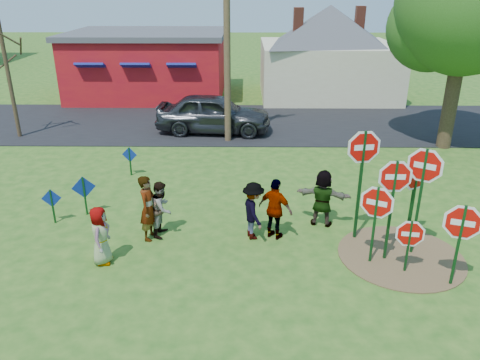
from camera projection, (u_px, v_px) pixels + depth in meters
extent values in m
plane|color=#265618|center=(228.00, 236.00, 13.08)|extent=(120.00, 120.00, 0.00)
cube|color=black|center=(236.00, 123.00, 23.67)|extent=(120.00, 7.50, 0.04)
cylinder|color=brown|center=(401.00, 256.00, 12.10)|extent=(3.20, 3.20, 0.03)
cube|color=maroon|center=(150.00, 66.00, 29.04)|extent=(9.00, 7.00, 3.60)
cube|color=#4C4C51|center=(147.00, 34.00, 28.28)|extent=(9.40, 7.40, 0.30)
cube|color=navy|center=(91.00, 66.00, 25.51)|extent=(1.60, 0.78, 0.45)
cube|color=navy|center=(136.00, 66.00, 25.48)|extent=(1.60, 0.78, 0.45)
cube|color=navy|center=(182.00, 66.00, 25.46)|extent=(1.60, 0.78, 0.45)
cube|color=beige|center=(327.00, 70.00, 29.00)|extent=(8.00, 7.00, 3.20)
pyramid|color=#4C4C51|center=(331.00, 5.00, 27.53)|extent=(9.40, 9.40, 2.20)
cube|color=brown|center=(298.00, 20.00, 26.94)|extent=(0.55, 0.55, 1.40)
cube|color=brown|center=(360.00, 18.00, 28.74)|extent=(0.55, 0.55, 1.40)
cube|color=#113E18|center=(374.00, 226.00, 11.49)|extent=(0.08, 0.09, 2.06)
cylinder|color=white|center=(377.00, 203.00, 11.24)|extent=(0.99, 0.51, 1.10)
cylinder|color=#C00B05|center=(377.00, 203.00, 11.24)|extent=(0.86, 0.44, 0.95)
cube|color=white|center=(377.00, 203.00, 11.24)|extent=(0.44, 0.22, 0.14)
cube|color=#113E18|center=(360.00, 187.00, 12.41)|extent=(0.07, 0.09, 3.09)
cylinder|color=white|center=(364.00, 147.00, 11.98)|extent=(1.18, 0.19, 1.19)
cylinder|color=#C00B05|center=(364.00, 147.00, 11.98)|extent=(1.02, 0.17, 1.03)
cube|color=white|center=(364.00, 147.00, 11.98)|extent=(0.52, 0.08, 0.15)
cylinder|color=gold|center=(364.00, 147.00, 11.98)|extent=(1.18, 0.18, 1.19)
cube|color=#113E18|center=(419.00, 203.00, 11.73)|extent=(0.09, 0.10, 2.88)
cylinder|color=white|center=(425.00, 166.00, 11.34)|extent=(1.01, 0.64, 1.18)
cylinder|color=#C00B05|center=(425.00, 166.00, 11.34)|extent=(0.87, 0.56, 1.02)
cube|color=white|center=(425.00, 166.00, 11.34)|extent=(0.44, 0.28, 0.15)
cube|color=#113E18|center=(412.00, 202.00, 12.33)|extent=(0.09, 0.10, 2.42)
cylinder|color=white|center=(417.00, 174.00, 12.03)|extent=(1.06, 0.52, 1.17)
cylinder|color=#C00B05|center=(417.00, 174.00, 12.03)|extent=(0.92, 0.45, 1.01)
cube|color=white|center=(417.00, 174.00, 12.03)|extent=(0.47, 0.23, 0.15)
cylinder|color=gold|center=(417.00, 174.00, 12.03)|extent=(1.06, 0.51, 1.17)
cube|color=#113E18|center=(408.00, 247.00, 11.21)|extent=(0.06, 0.07, 1.39)
cylinder|color=white|center=(410.00, 234.00, 11.07)|extent=(0.92, 0.15, 0.93)
cylinder|color=#C00B05|center=(410.00, 234.00, 11.07)|extent=(0.79, 0.14, 0.80)
cube|color=white|center=(410.00, 234.00, 11.07)|extent=(0.40, 0.07, 0.12)
cube|color=#113E18|center=(458.00, 246.00, 10.60)|extent=(0.08, 0.09, 2.05)
cylinder|color=white|center=(463.00, 223.00, 10.36)|extent=(1.08, 0.39, 1.14)
cylinder|color=#C00B05|center=(463.00, 223.00, 10.36)|extent=(0.93, 0.34, 0.98)
cube|color=white|center=(463.00, 223.00, 10.36)|extent=(0.48, 0.17, 0.14)
cylinder|color=gold|center=(463.00, 223.00, 10.36)|extent=(1.08, 0.38, 1.14)
cube|color=#113E18|center=(390.00, 212.00, 11.49)|extent=(0.06, 0.07, 2.68)
cylinder|color=white|center=(395.00, 177.00, 11.13)|extent=(1.10, 0.03, 1.10)
cylinder|color=#C00B05|center=(395.00, 177.00, 11.13)|extent=(0.94, 0.03, 0.94)
cube|color=white|center=(395.00, 177.00, 11.13)|extent=(0.48, 0.01, 0.14)
cube|color=#113E18|center=(53.00, 206.00, 13.62)|extent=(0.05, 0.06, 1.06)
cube|color=navy|center=(51.00, 198.00, 13.52)|extent=(0.56, 0.10, 0.56)
cube|color=#113E18|center=(85.00, 196.00, 14.10)|extent=(0.07, 0.08, 1.23)
cube|color=navy|center=(84.00, 187.00, 13.99)|extent=(0.67, 0.25, 0.70)
cube|color=#113E18|center=(130.00, 162.00, 17.06)|extent=(0.05, 0.06, 1.07)
cube|color=navy|center=(130.00, 155.00, 16.95)|extent=(0.56, 0.11, 0.57)
imported|color=#3A398A|center=(100.00, 236.00, 11.57)|extent=(0.50, 0.75, 1.53)
imported|color=#207469|center=(148.00, 208.00, 12.64)|extent=(0.57, 0.75, 1.85)
imported|color=#9C5136|center=(162.00, 208.00, 12.91)|extent=(0.72, 0.86, 1.59)
imported|color=#37373C|center=(253.00, 211.00, 12.71)|extent=(0.88, 1.19, 1.64)
imported|color=#432C56|center=(275.00, 209.00, 12.69)|extent=(1.09, 0.92, 1.75)
imported|color=#1E5534|center=(323.00, 198.00, 13.41)|extent=(1.65, 0.93, 1.70)
imported|color=#2E2E33|center=(214.00, 113.00, 21.84)|extent=(5.45, 2.55, 1.81)
cylinder|color=#4C3823|center=(227.00, 35.00, 19.26)|extent=(0.28, 0.28, 9.13)
cylinder|color=#382819|center=(452.00, 94.00, 19.37)|extent=(0.59, 0.59, 4.66)
sphere|color=#275115|center=(468.00, 4.00, 18.02)|extent=(5.51, 5.51, 5.51)
sphere|color=#275115|center=(431.00, 28.00, 19.18)|extent=(3.60, 3.60, 3.60)
cylinder|color=#382819|center=(9.00, 79.00, 20.55)|extent=(0.18, 0.18, 5.33)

